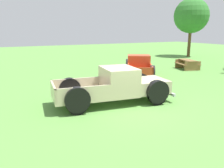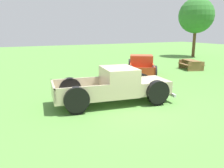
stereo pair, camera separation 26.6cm
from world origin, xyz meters
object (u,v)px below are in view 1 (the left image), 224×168
Objects in this scene: pickup_truck_behind_left at (139,65)px; oak_tree_east at (191,16)px; pickup_truck_foreground at (120,86)px; picnic_table at (188,63)px.

oak_tree_east reaches higher than pickup_truck_behind_left.
pickup_truck_behind_left is at bearing 138.84° from pickup_truck_foreground.
pickup_truck_foreground is 6.78m from pickup_truck_behind_left.
picnic_table is (-5.28, 9.55, -0.28)m from pickup_truck_foreground.
oak_tree_east is (-6.82, 7.08, 4.35)m from picnic_table.
pickup_truck_foreground reaches higher than picnic_table.
pickup_truck_behind_left is at bearing -60.10° from oak_tree_east.
picnic_table is 0.31× the size of oak_tree_east.
pickup_truck_behind_left is 2.33× the size of picnic_table.
oak_tree_east is at bearing 133.92° from picnic_table.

